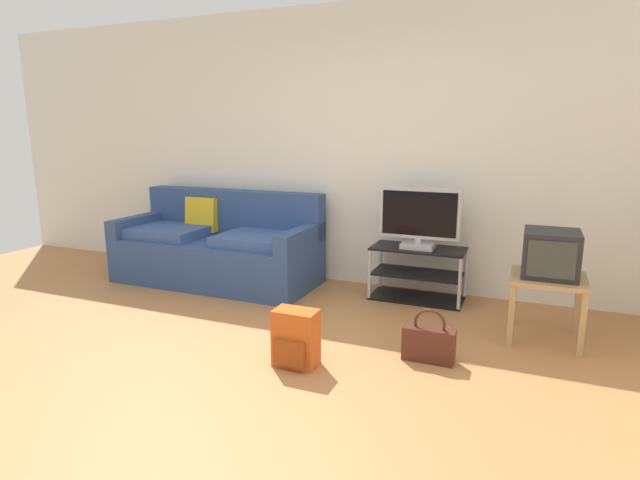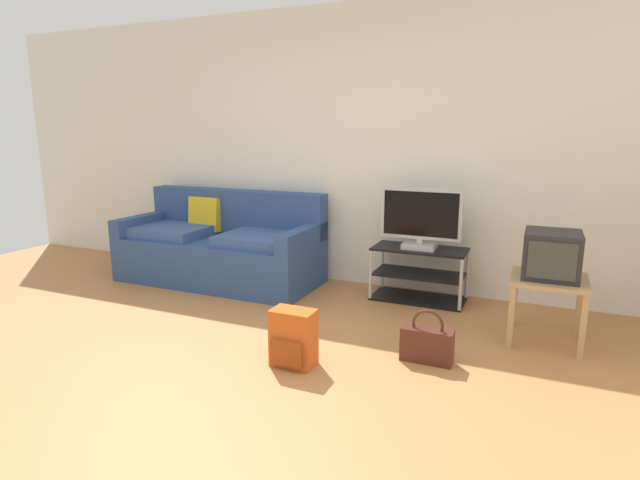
# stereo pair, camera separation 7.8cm
# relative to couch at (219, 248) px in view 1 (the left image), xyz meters

# --- Properties ---
(ground_plane) EXTENTS (9.00, 9.80, 0.02)m
(ground_plane) POSITION_rel_couch_xyz_m (1.33, -1.92, -0.35)
(ground_plane) COLOR #B27542
(wall_back) EXTENTS (9.00, 0.10, 2.70)m
(wall_back) POSITION_rel_couch_xyz_m (1.33, 0.53, 1.01)
(wall_back) COLOR silver
(wall_back) RESTS_ON ground_plane
(couch) EXTENTS (2.04, 0.89, 0.91)m
(couch) POSITION_rel_couch_xyz_m (0.00, 0.00, 0.00)
(couch) COLOR navy
(couch) RESTS_ON ground_plane
(tv_stand) EXTENTS (0.83, 0.41, 0.48)m
(tv_stand) POSITION_rel_couch_xyz_m (2.01, 0.19, -0.10)
(tv_stand) COLOR black
(tv_stand) RESTS_ON ground_plane
(flat_tv) EXTENTS (0.72, 0.22, 0.54)m
(flat_tv) POSITION_rel_couch_xyz_m (2.01, 0.17, 0.41)
(flat_tv) COLOR #B2B2B7
(flat_tv) RESTS_ON tv_stand
(side_table) EXTENTS (0.52, 0.52, 0.48)m
(side_table) POSITION_rel_couch_xyz_m (3.07, -0.36, 0.07)
(side_table) COLOR tan
(side_table) RESTS_ON ground_plane
(crt_tv) EXTENTS (0.38, 0.41, 0.33)m
(crt_tv) POSITION_rel_couch_xyz_m (3.07, -0.35, 0.31)
(crt_tv) COLOR #232326
(crt_tv) RESTS_ON side_table
(backpack) EXTENTS (0.29, 0.25, 0.38)m
(backpack) POSITION_rel_couch_xyz_m (1.56, -1.46, -0.15)
(backpack) COLOR #CC561E
(backpack) RESTS_ON ground_plane
(handbag) EXTENTS (0.34, 0.13, 0.37)m
(handbag) POSITION_rel_couch_xyz_m (2.35, -1.06, -0.21)
(handbag) COLOR #4C2319
(handbag) RESTS_ON ground_plane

